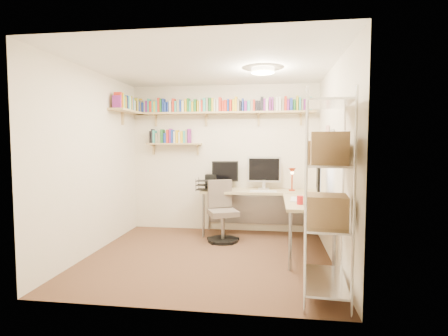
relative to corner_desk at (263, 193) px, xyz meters
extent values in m
plane|color=#4E2F21|center=(-0.70, -0.97, -0.74)|extent=(3.20, 3.20, 0.00)
cube|color=beige|center=(-0.70, 0.53, 0.51)|extent=(3.20, 0.04, 2.50)
cube|color=beige|center=(-2.30, -0.97, 0.51)|extent=(0.04, 3.00, 2.50)
cube|color=beige|center=(0.90, -0.97, 0.51)|extent=(0.04, 3.00, 2.50)
cube|color=beige|center=(-0.70, -2.47, 0.51)|extent=(3.20, 0.04, 2.50)
cube|color=white|center=(-0.70, -0.97, 1.76)|extent=(3.20, 3.00, 0.04)
cube|color=white|center=(0.89, -0.42, 0.81)|extent=(0.01, 0.30, 0.42)
cube|color=white|center=(0.89, -0.82, 0.76)|extent=(0.01, 0.28, 0.38)
cylinder|color=#FFEAC6|center=(0.00, -0.77, 1.72)|extent=(0.30, 0.30, 0.06)
cube|color=tan|center=(-0.70, 0.41, 1.28)|extent=(3.05, 0.25, 0.03)
cube|color=tan|center=(-2.17, -0.02, 1.28)|extent=(0.25, 1.00, 0.03)
cube|color=tan|center=(-1.55, 0.43, 0.76)|extent=(0.95, 0.20, 0.02)
cube|color=tan|center=(-1.90, 0.47, 1.21)|extent=(0.03, 0.20, 0.20)
cube|color=tan|center=(-1.00, 0.47, 1.21)|extent=(0.03, 0.20, 0.20)
cube|color=tan|center=(-0.10, 0.47, 1.21)|extent=(0.03, 0.20, 0.20)
cube|color=tan|center=(0.60, 0.47, 1.21)|extent=(0.03, 0.20, 0.20)
cube|color=#22662A|center=(-2.16, 0.41, 1.41)|extent=(0.04, 0.13, 0.22)
cube|color=gray|center=(-2.12, 0.41, 1.40)|extent=(0.02, 0.12, 0.21)
cube|color=#1D389A|center=(-2.08, 0.41, 1.39)|extent=(0.03, 0.14, 0.17)
cube|color=beige|center=(-2.04, 0.41, 1.40)|extent=(0.02, 0.12, 0.21)
cube|color=#79207A|center=(-2.01, 0.41, 1.40)|extent=(0.03, 0.14, 0.20)
cube|color=teal|center=(-1.98, 0.41, 1.42)|extent=(0.02, 0.15, 0.24)
cube|color=red|center=(-1.94, 0.41, 1.40)|extent=(0.04, 0.15, 0.19)
cube|color=teal|center=(-1.90, 0.41, 1.40)|extent=(0.03, 0.13, 0.20)
cube|color=gold|center=(-1.86, 0.41, 1.39)|extent=(0.03, 0.15, 0.19)
cube|color=teal|center=(-1.83, 0.41, 1.40)|extent=(0.02, 0.15, 0.20)
cube|color=red|center=(-1.80, 0.41, 1.42)|extent=(0.03, 0.12, 0.25)
cube|color=#22662A|center=(-1.76, 0.41, 1.42)|extent=(0.03, 0.11, 0.23)
cube|color=#1D389A|center=(-1.72, 0.41, 1.42)|extent=(0.03, 0.14, 0.24)
cube|color=#1D389A|center=(-1.68, 0.41, 1.38)|extent=(0.04, 0.14, 0.17)
cube|color=#1D389A|center=(-1.64, 0.41, 1.39)|extent=(0.02, 0.13, 0.18)
cube|color=beige|center=(-1.59, 0.41, 1.40)|extent=(0.04, 0.11, 0.20)
cube|color=red|center=(-1.54, 0.41, 1.42)|extent=(0.04, 0.12, 0.23)
cube|color=teal|center=(-1.50, 0.41, 1.39)|extent=(0.03, 0.14, 0.19)
cube|color=gray|center=(-1.45, 0.41, 1.41)|extent=(0.04, 0.13, 0.22)
cube|color=#1D389A|center=(-1.41, 0.41, 1.41)|extent=(0.03, 0.13, 0.21)
cube|color=beige|center=(-1.37, 0.41, 1.40)|extent=(0.04, 0.13, 0.19)
cube|color=gold|center=(-1.32, 0.41, 1.41)|extent=(0.03, 0.14, 0.22)
cube|color=#22662A|center=(-1.28, 0.41, 1.42)|extent=(0.03, 0.15, 0.23)
cube|color=teal|center=(-1.24, 0.41, 1.39)|extent=(0.03, 0.12, 0.19)
cube|color=gold|center=(-1.21, 0.41, 1.39)|extent=(0.03, 0.12, 0.17)
cube|color=#22662A|center=(-1.16, 0.41, 1.41)|extent=(0.04, 0.13, 0.22)
cube|color=gold|center=(-1.11, 0.41, 1.39)|extent=(0.03, 0.12, 0.19)
cube|color=beige|center=(-1.07, 0.41, 1.41)|extent=(0.02, 0.15, 0.22)
cube|color=red|center=(-1.04, 0.41, 1.40)|extent=(0.03, 0.14, 0.19)
cube|color=teal|center=(-1.00, 0.41, 1.41)|extent=(0.04, 0.14, 0.23)
cube|color=gray|center=(-0.95, 0.41, 1.42)|extent=(0.04, 0.13, 0.24)
cube|color=#22662A|center=(-0.91, 0.41, 1.42)|extent=(0.04, 0.11, 0.23)
cube|color=gold|center=(-0.86, 0.41, 1.41)|extent=(0.03, 0.13, 0.23)
cube|color=beige|center=(-0.82, 0.41, 1.41)|extent=(0.03, 0.14, 0.21)
cube|color=beige|center=(-0.78, 0.41, 1.40)|extent=(0.03, 0.14, 0.21)
cube|color=red|center=(-0.74, 0.41, 1.42)|extent=(0.04, 0.14, 0.24)
cube|color=red|center=(-0.69, 0.41, 1.39)|extent=(0.03, 0.13, 0.18)
cube|color=red|center=(-0.64, 0.41, 1.40)|extent=(0.04, 0.14, 0.19)
cube|color=#1D389A|center=(-0.60, 0.41, 1.40)|extent=(0.02, 0.13, 0.21)
cube|color=red|center=(-0.56, 0.41, 1.40)|extent=(0.03, 0.14, 0.20)
cube|color=gold|center=(-0.51, 0.41, 1.40)|extent=(0.04, 0.13, 0.20)
cube|color=gold|center=(-0.47, 0.41, 1.42)|extent=(0.03, 0.15, 0.24)
cube|color=gray|center=(-0.43, 0.41, 1.40)|extent=(0.03, 0.14, 0.21)
cube|color=black|center=(-0.39, 0.41, 1.39)|extent=(0.03, 0.12, 0.17)
cube|color=#1D389A|center=(-0.35, 0.41, 1.41)|extent=(0.02, 0.14, 0.21)
cube|color=#79207A|center=(-0.31, 0.41, 1.39)|extent=(0.04, 0.13, 0.17)
cube|color=teal|center=(-0.25, 0.41, 1.39)|extent=(0.04, 0.11, 0.18)
cube|color=gray|center=(-0.21, 0.41, 1.40)|extent=(0.04, 0.14, 0.19)
cube|color=red|center=(-0.17, 0.41, 1.40)|extent=(0.03, 0.14, 0.19)
cube|color=black|center=(-0.13, 0.41, 1.39)|extent=(0.04, 0.11, 0.18)
cube|color=black|center=(-0.09, 0.41, 1.39)|extent=(0.03, 0.11, 0.17)
cube|color=black|center=(-0.04, 0.41, 1.42)|extent=(0.04, 0.13, 0.24)
cube|color=#79207A|center=(0.00, 0.41, 1.40)|extent=(0.03, 0.13, 0.21)
cube|color=beige|center=(0.04, 0.41, 1.40)|extent=(0.04, 0.13, 0.20)
cube|color=#79207A|center=(0.09, 0.41, 1.41)|extent=(0.03, 0.12, 0.23)
cube|color=#79207A|center=(0.13, 0.41, 1.41)|extent=(0.03, 0.12, 0.23)
cube|color=gray|center=(0.17, 0.41, 1.39)|extent=(0.02, 0.14, 0.18)
cube|color=beige|center=(0.20, 0.41, 1.41)|extent=(0.04, 0.15, 0.23)
cube|color=beige|center=(0.25, 0.41, 1.42)|extent=(0.04, 0.15, 0.23)
cube|color=gray|center=(0.30, 0.41, 1.40)|extent=(0.04, 0.11, 0.20)
cube|color=red|center=(0.34, 0.41, 1.42)|extent=(0.04, 0.11, 0.24)
cube|color=#79207A|center=(0.38, 0.41, 1.39)|extent=(0.04, 0.13, 0.18)
cube|color=#1D389A|center=(0.43, 0.41, 1.40)|extent=(0.04, 0.15, 0.21)
cube|color=#22662A|center=(0.48, 0.41, 1.39)|extent=(0.04, 0.11, 0.18)
cube|color=gold|center=(0.53, 0.41, 1.42)|extent=(0.03, 0.14, 0.24)
cube|color=teal|center=(0.57, 0.41, 1.41)|extent=(0.03, 0.13, 0.22)
cube|color=gray|center=(0.61, 0.41, 1.39)|extent=(0.03, 0.13, 0.19)
cube|color=#79207A|center=(0.65, 0.41, 1.39)|extent=(0.04, 0.11, 0.19)
cube|color=gray|center=(0.70, 0.41, 1.41)|extent=(0.04, 0.14, 0.23)
cube|color=teal|center=(0.74, 0.41, 1.41)|extent=(0.03, 0.15, 0.22)
cube|color=#79207A|center=(-2.17, -0.45, 1.39)|extent=(0.13, 0.03, 0.19)
cube|color=red|center=(-2.17, -0.41, 1.42)|extent=(0.12, 0.04, 0.24)
cube|color=gold|center=(-2.17, -0.36, 1.42)|extent=(0.15, 0.03, 0.24)
cube|color=beige|center=(-2.17, -0.33, 1.42)|extent=(0.12, 0.02, 0.24)
cube|color=teal|center=(-2.17, -0.30, 1.41)|extent=(0.12, 0.02, 0.23)
cube|color=gold|center=(-2.17, -0.27, 1.40)|extent=(0.14, 0.03, 0.20)
cube|color=black|center=(-2.17, -0.22, 1.39)|extent=(0.13, 0.04, 0.18)
cube|color=#1D389A|center=(-2.17, -0.18, 1.41)|extent=(0.13, 0.02, 0.22)
cube|color=teal|center=(-2.17, -0.14, 1.41)|extent=(0.13, 0.04, 0.22)
cube|color=beige|center=(-2.17, -0.10, 1.41)|extent=(0.14, 0.04, 0.23)
cube|color=#22662A|center=(-2.17, -0.06, 1.40)|extent=(0.12, 0.03, 0.20)
cube|color=gold|center=(-2.17, -0.02, 1.42)|extent=(0.13, 0.02, 0.23)
cube|color=#79207A|center=(-2.17, 0.01, 1.41)|extent=(0.12, 0.04, 0.22)
cube|color=teal|center=(-2.17, 0.06, 1.40)|extent=(0.12, 0.03, 0.21)
cube|color=beige|center=(-2.17, 0.11, 1.39)|extent=(0.12, 0.04, 0.18)
cube|color=black|center=(-2.17, 0.16, 1.39)|extent=(0.12, 0.04, 0.18)
cube|color=gold|center=(-2.17, 0.20, 1.41)|extent=(0.13, 0.02, 0.23)
cube|color=gray|center=(-2.17, 0.24, 1.42)|extent=(0.13, 0.04, 0.24)
cube|color=#1D389A|center=(-2.17, 0.28, 1.39)|extent=(0.14, 0.04, 0.18)
cube|color=gold|center=(-2.17, 0.33, 1.39)|extent=(0.12, 0.02, 0.17)
cube|color=gray|center=(-2.17, 0.37, 1.39)|extent=(0.13, 0.04, 0.18)
cube|color=gold|center=(-2.17, 0.41, 1.42)|extent=(0.13, 0.02, 0.25)
cube|color=black|center=(-1.97, 0.43, 0.88)|extent=(0.02, 0.12, 0.21)
cube|color=black|center=(-1.93, 0.43, 0.90)|extent=(0.02, 0.14, 0.24)
cube|color=teal|center=(-1.90, 0.43, 0.89)|extent=(0.04, 0.14, 0.22)
cube|color=gray|center=(-1.84, 0.43, 0.86)|extent=(0.04, 0.14, 0.17)
cube|color=gray|center=(-1.80, 0.43, 0.89)|extent=(0.04, 0.15, 0.22)
cube|color=#22662A|center=(-1.75, 0.43, 0.90)|extent=(0.04, 0.14, 0.24)
cube|color=#1D389A|center=(-1.70, 0.43, 0.86)|extent=(0.04, 0.11, 0.17)
cube|color=red|center=(-1.65, 0.43, 0.89)|extent=(0.04, 0.12, 0.23)
cube|color=#79207A|center=(-1.61, 0.43, 0.90)|extent=(0.03, 0.13, 0.25)
cube|color=#1D389A|center=(-1.57, 0.43, 0.89)|extent=(0.03, 0.14, 0.23)
cube|color=beige|center=(-1.53, 0.43, 0.88)|extent=(0.03, 0.14, 0.20)
cube|color=gold|center=(-1.49, 0.43, 0.89)|extent=(0.04, 0.12, 0.22)
cube|color=beige|center=(-1.44, 0.43, 0.87)|extent=(0.03, 0.13, 0.19)
cube|color=gold|center=(-1.40, 0.43, 0.88)|extent=(0.04, 0.12, 0.20)
cube|color=teal|center=(-1.36, 0.43, 0.88)|extent=(0.04, 0.11, 0.21)
cube|color=gray|center=(-1.32, 0.43, 0.89)|extent=(0.03, 0.14, 0.23)
cube|color=#79207A|center=(-1.28, 0.43, 0.90)|extent=(0.04, 0.13, 0.24)
cube|color=tan|center=(-0.05, 0.25, -0.01)|extent=(1.91, 0.60, 0.04)
cube|color=tan|center=(0.61, -0.72, -0.01)|extent=(0.60, 1.31, 0.04)
cylinder|color=gray|center=(-0.95, 0.00, -0.38)|extent=(0.04, 0.04, 0.70)
cylinder|color=gray|center=(-0.95, 0.51, -0.38)|extent=(0.04, 0.04, 0.70)
cylinder|color=gray|center=(0.86, 0.51, -0.38)|extent=(0.04, 0.04, 0.70)
cylinder|color=gray|center=(0.36, -1.33, -0.38)|extent=(0.04, 0.04, 0.70)
cylinder|color=gray|center=(0.86, -1.33, -0.38)|extent=(0.04, 0.04, 0.70)
cube|color=gray|center=(-0.05, 0.52, -0.33)|extent=(1.81, 0.02, 0.55)
cube|color=silver|center=(0.00, 0.38, 0.34)|extent=(0.55, 0.03, 0.42)
cube|color=black|center=(0.00, 0.35, 0.34)|extent=(0.50, 0.00, 0.36)
cube|color=black|center=(-0.65, 0.38, 0.30)|extent=(0.44, 0.03, 0.34)
cube|color=black|center=(0.75, -0.67, 0.32)|extent=(0.03, 0.58, 0.38)
cube|color=white|center=(0.73, -0.67, 0.32)|extent=(0.00, 0.53, 0.33)
cube|color=white|center=(0.00, 0.07, 0.02)|extent=(0.42, 0.13, 0.02)
cube|color=white|center=(0.46, -0.67, 0.02)|extent=(0.13, 0.40, 0.02)
cylinder|color=#A02B0D|center=(0.46, 0.25, 0.02)|extent=(0.10, 0.10, 0.02)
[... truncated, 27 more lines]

